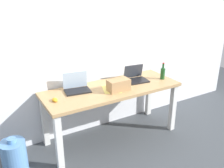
{
  "coord_description": "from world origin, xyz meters",
  "views": [
    {
      "loc": [
        -1.5,
        -2.57,
        1.96
      ],
      "look_at": [
        0.0,
        0.0,
        0.78
      ],
      "focal_mm": 40.25,
      "sensor_mm": 36.0,
      "label": 1
    }
  ],
  "objects_px": {
    "laptop_left": "(77,87)",
    "water_cooler_jug": "(14,157)",
    "beer_bottle": "(163,73)",
    "cardboard_box": "(119,85)",
    "desk": "(112,95)",
    "computer_mouse": "(55,100)",
    "laptop_right": "(136,78)"
  },
  "relations": [
    {
      "from": "laptop_left",
      "to": "water_cooler_jug",
      "type": "height_order",
      "value": "laptop_left"
    },
    {
      "from": "beer_bottle",
      "to": "cardboard_box",
      "type": "relative_size",
      "value": 0.85
    },
    {
      "from": "beer_bottle",
      "to": "water_cooler_jug",
      "type": "xyz_separation_m",
      "value": [
        -2.06,
        -0.0,
        -0.62
      ]
    },
    {
      "from": "desk",
      "to": "water_cooler_jug",
      "type": "relative_size",
      "value": 4.05
    },
    {
      "from": "laptop_left",
      "to": "cardboard_box",
      "type": "bearing_deg",
      "value": -29.69
    },
    {
      "from": "computer_mouse",
      "to": "water_cooler_jug",
      "type": "bearing_deg",
      "value": -168.97
    },
    {
      "from": "water_cooler_jug",
      "to": "computer_mouse",
      "type": "bearing_deg",
      "value": 6.35
    },
    {
      "from": "laptop_left",
      "to": "cardboard_box",
      "type": "height_order",
      "value": "laptop_left"
    },
    {
      "from": "laptop_right",
      "to": "cardboard_box",
      "type": "xyz_separation_m",
      "value": [
        -0.39,
        -0.18,
        0.03
      ]
    },
    {
      "from": "desk",
      "to": "water_cooler_jug",
      "type": "height_order",
      "value": "desk"
    },
    {
      "from": "desk",
      "to": "laptop_right",
      "type": "distance_m",
      "value": 0.44
    },
    {
      "from": "computer_mouse",
      "to": "cardboard_box",
      "type": "relative_size",
      "value": 0.36
    },
    {
      "from": "desk",
      "to": "water_cooler_jug",
      "type": "distance_m",
      "value": 1.36
    },
    {
      "from": "laptop_left",
      "to": "beer_bottle",
      "type": "relative_size",
      "value": 1.43
    },
    {
      "from": "desk",
      "to": "laptop_right",
      "type": "xyz_separation_m",
      "value": [
        0.42,
        0.06,
        0.14
      ]
    },
    {
      "from": "laptop_left",
      "to": "water_cooler_jug",
      "type": "bearing_deg",
      "value": -165.99
    },
    {
      "from": "laptop_right",
      "to": "computer_mouse",
      "type": "xyz_separation_m",
      "value": [
        -1.18,
        -0.08,
        -0.02
      ]
    },
    {
      "from": "cardboard_box",
      "to": "water_cooler_jug",
      "type": "bearing_deg",
      "value": 178.1
    },
    {
      "from": "laptop_left",
      "to": "laptop_right",
      "type": "distance_m",
      "value": 0.85
    },
    {
      "from": "laptop_left",
      "to": "computer_mouse",
      "type": "height_order",
      "value": "laptop_left"
    },
    {
      "from": "laptop_left",
      "to": "laptop_right",
      "type": "height_order",
      "value": "laptop_left"
    },
    {
      "from": "laptop_left",
      "to": "beer_bottle",
      "type": "height_order",
      "value": "beer_bottle"
    },
    {
      "from": "computer_mouse",
      "to": "laptop_left",
      "type": "bearing_deg",
      "value": 29.71
    },
    {
      "from": "laptop_right",
      "to": "desk",
      "type": "bearing_deg",
      "value": -171.68
    },
    {
      "from": "cardboard_box",
      "to": "water_cooler_jug",
      "type": "distance_m",
      "value": 1.44
    },
    {
      "from": "beer_bottle",
      "to": "cardboard_box",
      "type": "distance_m",
      "value": 0.75
    },
    {
      "from": "desk",
      "to": "laptop_left",
      "type": "relative_size",
      "value": 5.34
    },
    {
      "from": "laptop_right",
      "to": "water_cooler_jug",
      "type": "bearing_deg",
      "value": -175.33
    },
    {
      "from": "laptop_right",
      "to": "beer_bottle",
      "type": "height_order",
      "value": "beer_bottle"
    },
    {
      "from": "computer_mouse",
      "to": "water_cooler_jug",
      "type": "relative_size",
      "value": 0.23
    },
    {
      "from": "laptop_left",
      "to": "computer_mouse",
      "type": "bearing_deg",
      "value": -154.97
    },
    {
      "from": "beer_bottle",
      "to": "desk",
      "type": "bearing_deg",
      "value": 174.24
    }
  ]
}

